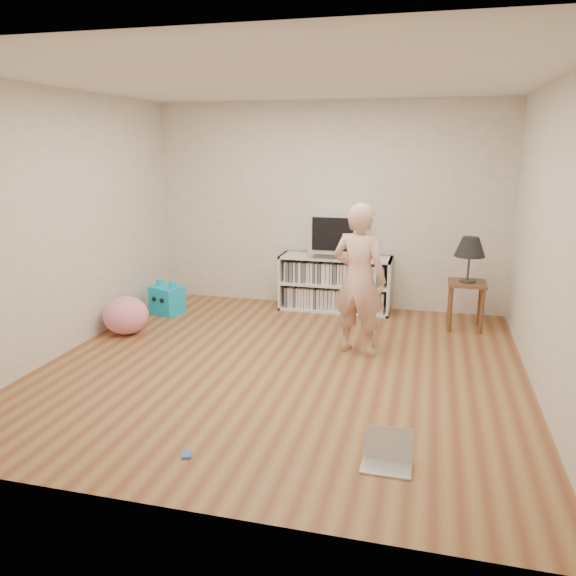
# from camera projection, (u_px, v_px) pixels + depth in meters

# --- Properties ---
(ground) EXTENTS (4.50, 4.50, 0.00)m
(ground) POSITION_uv_depth(u_px,v_px,m) (282.00, 367.00, 5.38)
(ground) COLOR brown
(ground) RESTS_ON ground
(walls) EXTENTS (4.52, 4.52, 2.60)m
(walls) POSITION_uv_depth(u_px,v_px,m) (282.00, 232.00, 5.05)
(walls) COLOR beige
(walls) RESTS_ON ground
(ceiling) EXTENTS (4.50, 4.50, 0.01)m
(ceiling) POSITION_uv_depth(u_px,v_px,m) (282.00, 79.00, 4.73)
(ceiling) COLOR white
(ceiling) RESTS_ON walls
(media_unit) EXTENTS (1.40, 0.45, 0.70)m
(media_unit) POSITION_uv_depth(u_px,v_px,m) (335.00, 283.00, 7.16)
(media_unit) COLOR white
(media_unit) RESTS_ON ground
(dvd_deck) EXTENTS (0.45, 0.35, 0.07)m
(dvd_deck) POSITION_uv_depth(u_px,v_px,m) (336.00, 254.00, 7.05)
(dvd_deck) COLOR gray
(dvd_deck) RESTS_ON media_unit
(crt_tv) EXTENTS (0.60, 0.53, 0.50)m
(crt_tv) POSITION_uv_depth(u_px,v_px,m) (336.00, 231.00, 6.98)
(crt_tv) COLOR #B4B4BA
(crt_tv) RESTS_ON dvd_deck
(side_table) EXTENTS (0.42, 0.42, 0.55)m
(side_table) POSITION_uv_depth(u_px,v_px,m) (466.00, 293.00, 6.40)
(side_table) COLOR brown
(side_table) RESTS_ON ground
(table_lamp) EXTENTS (0.34, 0.34, 0.52)m
(table_lamp) POSITION_uv_depth(u_px,v_px,m) (470.00, 248.00, 6.27)
(table_lamp) COLOR #333333
(table_lamp) RESTS_ON side_table
(person) EXTENTS (0.63, 0.50, 1.53)m
(person) POSITION_uv_depth(u_px,v_px,m) (359.00, 280.00, 5.57)
(person) COLOR beige
(person) RESTS_ON ground
(laptop) EXTENTS (0.33, 0.27, 0.23)m
(laptop) POSITION_uv_depth(u_px,v_px,m) (387.00, 455.00, 3.73)
(laptop) COLOR silver
(laptop) RESTS_ON ground
(playing_cards) EXTENTS (0.09, 0.11, 0.02)m
(playing_cards) POSITION_uv_depth(u_px,v_px,m) (187.00, 455.00, 3.83)
(playing_cards) COLOR #4566BA
(playing_cards) RESTS_ON ground
(plush_blue) EXTENTS (0.44, 0.39, 0.42)m
(plush_blue) POSITION_uv_depth(u_px,v_px,m) (167.00, 299.00, 7.03)
(plush_blue) COLOR #0BADE6
(plush_blue) RESTS_ON ground
(plush_pink) EXTENTS (0.53, 0.53, 0.42)m
(plush_pink) POSITION_uv_depth(u_px,v_px,m) (126.00, 315.00, 6.27)
(plush_pink) COLOR pink
(plush_pink) RESTS_ON ground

